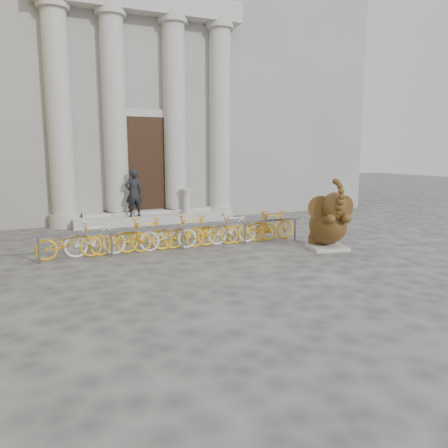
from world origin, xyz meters
name	(u,v)px	position (x,y,z in m)	size (l,w,h in m)	color
ground	(264,290)	(0.00, 0.00, 0.00)	(80.00, 80.00, 0.00)	#474442
classical_building	(120,87)	(0.00, 14.93, 5.98)	(22.00, 10.70, 12.00)	gray
entrance_steps	(151,219)	(0.00, 9.40, 0.18)	(6.00, 1.20, 0.36)	#A8A59E
elephant_statue	(329,224)	(3.57, 2.61, 0.76)	(1.36, 1.63, 2.08)	#A8A59E
bike_rack	(179,232)	(-0.40, 4.44, 0.50)	(8.06, 0.53, 1.00)	slate
pedestrian	(134,193)	(-0.72, 9.05, 1.27)	(0.66, 0.44, 1.82)	black
balustrade_post	(186,202)	(1.42, 9.10, 0.82)	(0.41, 0.41, 0.99)	#A8A59E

